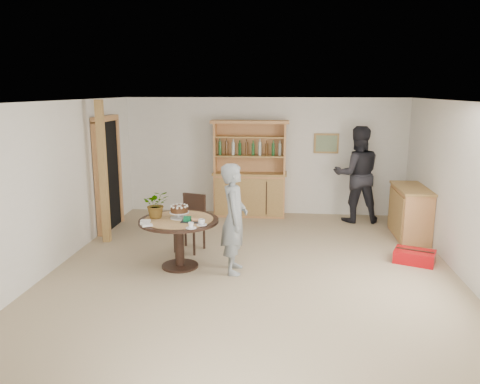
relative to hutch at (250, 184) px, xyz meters
The scene contains 17 objects.
ground 3.33m from the hutch, 84.71° to the right, with size 7.00×7.00×0.00m, color tan.
room_shell 3.41m from the hutch, 84.65° to the right, with size 6.04×7.04×2.52m.
doorway 2.94m from the hutch, 154.78° to the right, with size 0.13×1.10×2.18m.
pine_post 3.20m from the hutch, 139.62° to the right, with size 0.12×0.12×2.50m, color tan.
hutch is the anchor object (origin of this frame).
sideboard 3.29m from the hutch, 22.21° to the right, with size 0.54×1.26×0.94m.
dining_table 3.23m from the hutch, 104.82° to the right, with size 1.20×1.20×0.76m.
dining_chair 2.44m from the hutch, 109.28° to the right, with size 0.52×0.52×0.95m.
birthday_cake 3.19m from the hutch, 105.06° to the right, with size 0.30×0.30×0.20m.
flower_vase 3.30m from the hutch, 110.96° to the right, with size 0.38×0.33×0.42m, color #3F7233.
gift_tray 3.30m from the hutch, 100.67° to the right, with size 0.30×0.20×0.08m.
coffee_cup_a 3.43m from the hutch, 97.14° to the right, with size 0.15×0.15×0.09m.
coffee_cup_b 3.61m from the hutch, 98.69° to the right, with size 0.15×0.15×0.08m.
napkins 3.65m from the hutch, 109.80° to the right, with size 0.24×0.33×0.03m.
teen_boy 3.22m from the hutch, 89.57° to the right, with size 0.60×0.39×1.63m, color gray.
adult_person 2.23m from the hutch, ahead, with size 0.95×0.74×1.96m, color black.
red_suitcase 3.86m from the hutch, 42.73° to the right, with size 0.71×0.60×0.21m.
Camera 1 is at (0.46, -6.52, 2.66)m, focal length 35.00 mm.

